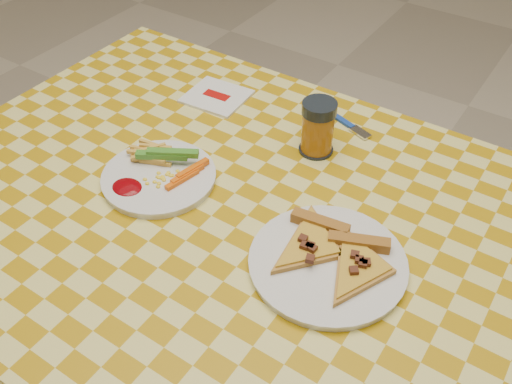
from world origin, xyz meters
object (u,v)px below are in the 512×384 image
Objects in this scene: plate_left at (159,178)px; drink_glass at (318,128)px; table at (248,244)px; plate_right at (327,264)px.

plate_left is 1.88× the size of drink_glass.
plate_left is 0.31m from drink_glass.
drink_glass reaches higher than plate_left.
drink_glass is at bearing 50.63° from plate_left.
table is 0.26m from drink_glass.
table is 0.19m from plate_right.
plate_right is at bearing -57.42° from drink_glass.
table is 0.20m from plate_left.
plate_left and plate_right have the same top height.
plate_right is (0.17, -0.02, 0.08)m from table.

